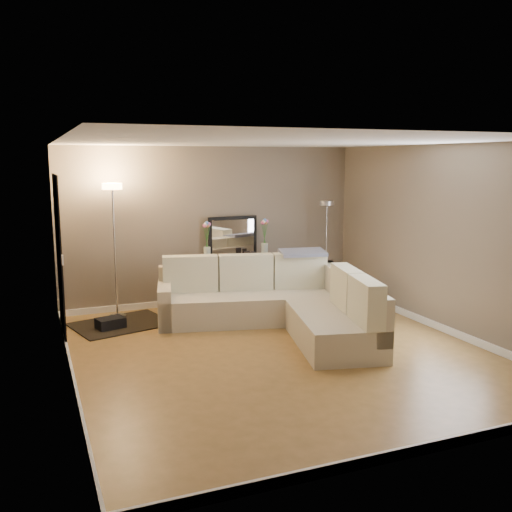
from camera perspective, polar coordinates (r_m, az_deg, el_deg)
name	(u,v)px	position (r m, az deg, el deg)	size (l,w,h in m)	color
floor	(280,352)	(7.27, 2.37, -9.61)	(5.00, 5.50, 0.01)	olive
ceiling	(281,141)	(6.87, 2.53, 11.42)	(5.00, 5.50, 0.01)	white
wall_back	(212,226)	(9.51, -4.39, 3.03)	(5.00, 0.02, 2.60)	#776B5B
wall_front	(426,302)	(4.62, 16.66, -4.43)	(5.00, 0.02, 2.60)	#776B5B
wall_left	(64,264)	(6.36, -18.66, -0.75)	(0.02, 5.50, 2.60)	#776B5B
wall_right	(446,239)	(8.29, 18.49, 1.58)	(0.02, 5.50, 2.60)	#776B5B
baseboard_back	(214,299)	(9.71, -4.25, -4.34)	(5.00, 0.03, 0.10)	white
baseboard_front	(417,450)	(5.08, 15.76, -18.18)	(5.00, 0.03, 0.10)	white
baseboard_left	(73,376)	(6.69, -17.85, -11.33)	(0.03, 5.50, 0.10)	white
baseboard_right	(440,327)	(8.53, 17.91, -6.77)	(0.03, 5.50, 0.10)	white
doorway	(59,257)	(8.07, -19.08, -0.10)	(0.02, 1.20, 2.20)	black
switch_plate	(63,260)	(7.21, -18.77, -0.38)	(0.02, 0.08, 0.12)	white
sectional_sofa	(280,303)	(8.21, 2.41, -4.71)	(2.89, 3.19, 0.97)	beige
throw_blanket	(303,252)	(8.82, 4.69, 0.36)	(0.69, 0.40, 0.05)	slate
console_table	(232,279)	(9.48, -2.39, -2.34)	(1.24, 0.39, 0.75)	black
leaning_mirror	(233,236)	(9.53, -2.34, 1.96)	(0.86, 0.09, 0.68)	black
table_decor	(237,257)	(9.40, -1.90, -0.08)	(0.52, 0.12, 0.12)	orange
flower_vase_left	(207,244)	(9.21, -4.93, 1.20)	(0.14, 0.12, 0.64)	silver
flower_vase_right	(265,240)	(9.61, 0.87, 1.59)	(0.14, 0.12, 0.64)	silver
floor_lamp_lit	(114,224)	(8.76, -14.05, 3.15)	(0.35, 0.35, 2.04)	silver
floor_lamp_unlit	(326,230)	(9.84, 7.05, 2.61)	(0.30, 0.30, 1.70)	silver
charcoal_rug	(121,324)	(8.64, -13.32, -6.63)	(1.33, 1.00, 0.02)	black
black_bag	(111,326)	(8.46, -14.33, -6.81)	(0.38, 0.27, 0.24)	black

